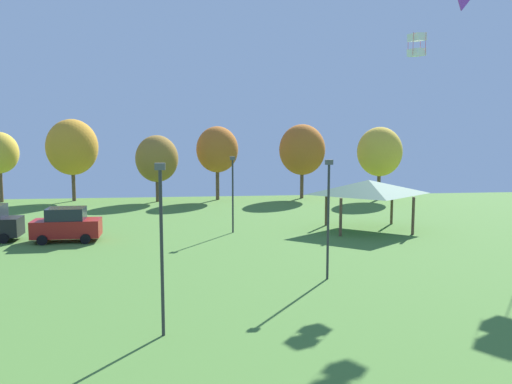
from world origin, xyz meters
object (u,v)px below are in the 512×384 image
(treeline_tree_3, at_px, (217,150))
(treeline_tree_4, at_px, (302,150))
(light_post_1, at_px, (328,212))
(light_post_0, at_px, (161,240))
(park_pavilion, at_px, (368,187))
(light_post_2, at_px, (233,189))
(treeline_tree_1, at_px, (72,147))
(treeline_tree_5, at_px, (380,152))
(parked_car_second_from_left, at_px, (67,225))
(treeline_tree_2, at_px, (157,159))
(kite_flying_4, at_px, (417,45))

(treeline_tree_3, xyz_separation_m, treeline_tree_4, (8.74, 0.28, -0.07))
(light_post_1, bearing_deg, light_post_0, -139.63)
(park_pavilion, relative_size, light_post_2, 1.24)
(treeline_tree_3, height_order, treeline_tree_4, treeline_tree_4)
(treeline_tree_1, height_order, treeline_tree_3, treeline_tree_1)
(treeline_tree_1, xyz_separation_m, treeline_tree_3, (14.30, -0.66, -0.27))
(light_post_1, relative_size, treeline_tree_5, 0.79)
(light_post_2, bearing_deg, parked_car_second_from_left, -170.65)
(park_pavilion, distance_m, treeline_tree_5, 16.86)
(light_post_0, height_order, treeline_tree_1, treeline_tree_1)
(parked_car_second_from_left, distance_m, treeline_tree_1, 20.64)
(treeline_tree_2, relative_size, treeline_tree_4, 0.86)
(light_post_2, distance_m, treeline_tree_3, 17.50)
(kite_flying_4, distance_m, treeline_tree_2, 29.20)
(treeline_tree_1, relative_size, treeline_tree_2, 1.24)
(treeline_tree_5, bearing_deg, treeline_tree_3, 173.59)
(park_pavilion, relative_size, treeline_tree_1, 0.81)
(treeline_tree_1, xyz_separation_m, treeline_tree_4, (23.03, -0.38, -0.34))
(kite_flying_4, bearing_deg, treeline_tree_1, 136.47)
(parked_car_second_from_left, relative_size, treeline_tree_3, 0.58)
(kite_flying_4, distance_m, light_post_1, 12.79)
(kite_flying_4, height_order, parked_car_second_from_left, kite_flying_4)
(light_post_2, relative_size, treeline_tree_3, 0.72)
(treeline_tree_4, bearing_deg, light_post_2, -115.37)
(treeline_tree_2, bearing_deg, treeline_tree_4, 3.89)
(treeline_tree_2, height_order, treeline_tree_3, treeline_tree_3)
(park_pavilion, bearing_deg, light_post_0, -125.95)
(light_post_1, bearing_deg, treeline_tree_3, 97.94)
(treeline_tree_3, xyz_separation_m, treeline_tree_5, (16.24, -1.83, -0.22))
(park_pavilion, distance_m, treeline_tree_2, 23.15)
(light_post_2, distance_m, treeline_tree_4, 19.64)
(kite_flying_4, height_order, treeline_tree_2, kite_flying_4)
(light_post_1, height_order, light_post_2, light_post_1)
(kite_flying_4, xyz_separation_m, light_post_2, (-10.50, 5.86, -9.10))
(parked_car_second_from_left, height_order, light_post_1, light_post_1)
(light_post_0, distance_m, light_post_2, 18.92)
(treeline_tree_3, bearing_deg, treeline_tree_5, -6.41)
(treeline_tree_1, bearing_deg, light_post_0, -73.38)
(light_post_0, relative_size, treeline_tree_3, 0.83)
(light_post_0, bearing_deg, treeline_tree_2, 94.20)
(light_post_2, height_order, treeline_tree_3, treeline_tree_3)
(light_post_0, height_order, treeline_tree_3, treeline_tree_3)
(kite_flying_4, bearing_deg, treeline_tree_3, 115.05)
(parked_car_second_from_left, relative_size, treeline_tree_4, 0.56)
(treeline_tree_2, relative_size, treeline_tree_5, 0.89)
(light_post_1, relative_size, light_post_2, 1.09)
(treeline_tree_1, relative_size, treeline_tree_5, 1.11)
(light_post_0, distance_m, treeline_tree_3, 36.12)
(light_post_0, bearing_deg, light_post_1, 40.37)
(parked_car_second_from_left, distance_m, treeline_tree_5, 32.08)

